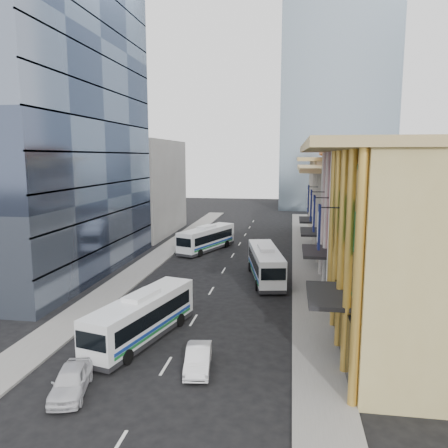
% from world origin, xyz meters
% --- Properties ---
extents(ground, '(200.00, 200.00, 0.00)m').
position_xyz_m(ground, '(0.00, 0.00, 0.00)').
color(ground, black).
rests_on(ground, ground).
extents(sidewalk_right, '(3.00, 90.00, 0.15)m').
position_xyz_m(sidewalk_right, '(8.50, 22.00, 0.07)').
color(sidewalk_right, slate).
rests_on(sidewalk_right, ground).
extents(sidewalk_left, '(3.00, 90.00, 0.15)m').
position_xyz_m(sidewalk_left, '(-8.50, 22.00, 0.07)').
color(sidewalk_left, slate).
rests_on(sidewalk_left, ground).
extents(shophouse_tan, '(8.00, 14.00, 12.00)m').
position_xyz_m(shophouse_tan, '(14.00, 5.00, 6.00)').
color(shophouse_tan, tan).
rests_on(shophouse_tan, ground).
extents(shophouse_red, '(8.00, 10.00, 12.00)m').
position_xyz_m(shophouse_red, '(14.00, 17.00, 6.00)').
color(shophouse_red, maroon).
rests_on(shophouse_red, ground).
extents(shophouse_cream_near, '(8.00, 9.00, 10.00)m').
position_xyz_m(shophouse_cream_near, '(14.00, 26.50, 5.00)').
color(shophouse_cream_near, beige).
rests_on(shophouse_cream_near, ground).
extents(shophouse_cream_mid, '(8.00, 9.00, 10.00)m').
position_xyz_m(shophouse_cream_mid, '(14.00, 35.50, 5.00)').
color(shophouse_cream_mid, beige).
rests_on(shophouse_cream_mid, ground).
extents(shophouse_cream_far, '(8.00, 12.00, 11.00)m').
position_xyz_m(shophouse_cream_far, '(14.00, 46.00, 5.50)').
color(shophouse_cream_far, beige).
rests_on(shophouse_cream_far, ground).
extents(office_tower, '(12.00, 26.00, 30.00)m').
position_xyz_m(office_tower, '(-17.00, 19.00, 15.00)').
color(office_tower, '#353F55').
rests_on(office_tower, ground).
extents(office_block_far, '(10.00, 18.00, 14.00)m').
position_xyz_m(office_block_far, '(-16.00, 42.00, 7.00)').
color(office_block_far, gray).
rests_on(office_block_far, ground).
extents(bus_left_near, '(4.65, 10.05, 3.14)m').
position_xyz_m(bus_left_near, '(-2.47, 4.22, 1.57)').
color(bus_left_near, silver).
rests_on(bus_left_near, ground).
extents(bus_left_far, '(5.80, 10.16, 3.20)m').
position_xyz_m(bus_left_far, '(-3.54, 31.13, 1.60)').
color(bus_left_far, silver).
rests_on(bus_left_far, ground).
extents(bus_right, '(4.27, 10.54, 3.29)m').
position_xyz_m(bus_right, '(4.46, 19.20, 1.65)').
color(bus_right, silver).
rests_on(bus_right, ground).
extents(sedan_left, '(2.57, 4.27, 1.36)m').
position_xyz_m(sedan_left, '(-3.80, -2.50, 0.68)').
color(sedan_left, silver).
rests_on(sedan_left, ground).
extents(sedan_right, '(1.82, 3.94, 1.25)m').
position_xyz_m(sedan_right, '(1.88, 0.90, 0.63)').
color(sedan_right, silver).
rests_on(sedan_right, ground).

